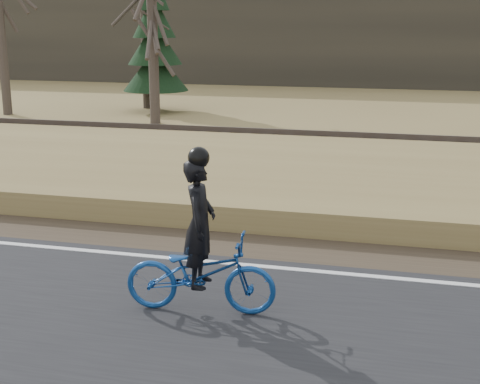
# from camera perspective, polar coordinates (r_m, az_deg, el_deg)

# --- Properties ---
(ground) EXTENTS (120.00, 120.00, 0.00)m
(ground) POSITION_cam_1_polar(r_m,az_deg,el_deg) (10.18, -6.55, -6.33)
(ground) COLOR olive
(ground) RESTS_ON ground
(road) EXTENTS (120.00, 6.00, 0.06)m
(road) POSITION_cam_1_polar(r_m,az_deg,el_deg) (8.07, -12.93, -12.14)
(road) COLOR black
(road) RESTS_ON ground
(edge_line) EXTENTS (120.00, 0.12, 0.01)m
(edge_line) POSITION_cam_1_polar(r_m,az_deg,el_deg) (10.33, -6.16, -5.61)
(edge_line) COLOR silver
(edge_line) RESTS_ON road
(shoulder) EXTENTS (120.00, 1.60, 0.04)m
(shoulder) POSITION_cam_1_polar(r_m,az_deg,el_deg) (11.23, -4.39, -4.14)
(shoulder) COLOR #473A2B
(shoulder) RESTS_ON ground
(embankment) EXTENTS (120.00, 5.00, 0.44)m
(embankment) POSITION_cam_1_polar(r_m,az_deg,el_deg) (13.94, -0.50, 0.45)
(embankment) COLOR olive
(embankment) RESTS_ON ground
(ballast) EXTENTS (120.00, 3.00, 0.45)m
(ballast) POSITION_cam_1_polar(r_m,az_deg,el_deg) (17.55, 2.66, 3.38)
(ballast) COLOR slate
(ballast) RESTS_ON ground
(railroad) EXTENTS (120.00, 2.40, 0.29)m
(railroad) POSITION_cam_1_polar(r_m,az_deg,el_deg) (17.49, 2.67, 4.36)
(railroad) COLOR black
(railroad) RESTS_ON ballast
(treeline_backdrop) EXTENTS (120.00, 4.00, 6.00)m
(treeline_backdrop) POSITION_cam_1_polar(r_m,az_deg,el_deg) (39.03, 9.42, 13.42)
(treeline_backdrop) COLOR #383328
(treeline_backdrop) RESTS_ON ground
(cyclist) EXTENTS (1.94, 0.85, 2.09)m
(cyclist) POSITION_cam_1_polar(r_m,az_deg,el_deg) (8.27, -3.41, -5.94)
(cyclist) COLOR navy
(cyclist) RESTS_ON road
(bare_tree_left) EXTENTS (0.36, 0.36, 8.69)m
(bare_tree_left) POSITION_cam_1_polar(r_m,az_deg,el_deg) (28.37, -8.20, 15.85)
(bare_tree_left) COLOR #4A3E36
(bare_tree_left) RESTS_ON ground
(bare_tree_near_left) EXTENTS (0.36, 0.36, 6.17)m
(bare_tree_near_left) POSITION_cam_1_polar(r_m,az_deg,el_deg) (23.98, -7.46, 13.14)
(bare_tree_near_left) COLOR #4A3E36
(bare_tree_near_left) RESTS_ON ground
(conifer) EXTENTS (2.60, 2.60, 5.60)m
(conifer) POSITION_cam_1_polar(r_m,az_deg,el_deg) (27.21, -7.30, 12.38)
(conifer) COLOR #4A3E36
(conifer) RESTS_ON ground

